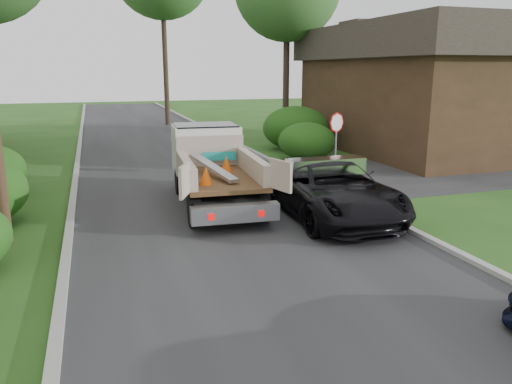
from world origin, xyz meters
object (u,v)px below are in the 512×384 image
object	(u,v)px
house_right	(432,87)
black_pickup	(331,189)
stop_sign	(336,131)
flatbed_truck	(211,160)

from	to	relation	value
house_right	black_pickup	xyz separation A→B (m)	(-10.21, -9.50, -2.38)
stop_sign	house_right	world-z (taller)	house_right
flatbed_truck	black_pickup	bearing A→B (deg)	-44.45
stop_sign	black_pickup	distance (m)	5.20
house_right	black_pickup	distance (m)	14.15
black_pickup	stop_sign	bearing A→B (deg)	63.96
stop_sign	flatbed_truck	xyz separation A→B (m)	(-5.09, -1.48, -0.56)
black_pickup	house_right	bearing A→B (deg)	45.05
flatbed_truck	black_pickup	distance (m)	4.07
flatbed_truck	stop_sign	bearing A→B (deg)	20.16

